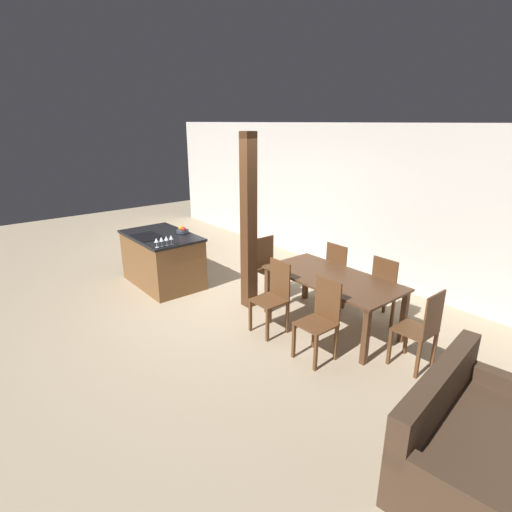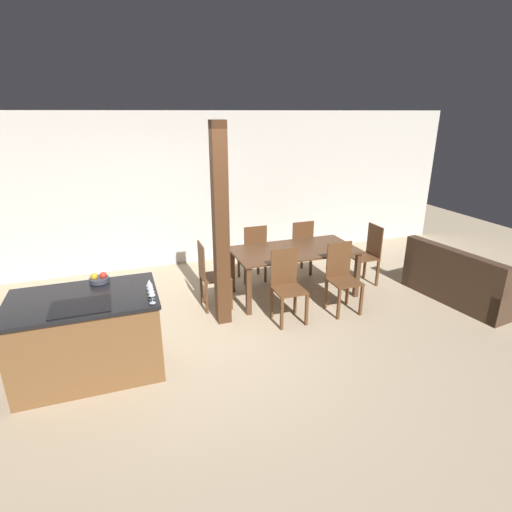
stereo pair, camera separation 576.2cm
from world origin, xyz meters
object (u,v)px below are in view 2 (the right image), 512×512
object	(u,v)px
dining_chair_far_left	(253,252)
dining_chair_far_right	(300,247)
dining_chair_head_end	(210,274)
dining_chair_near_left	(287,284)
timber_post	(221,229)
wine_glass_end	(149,283)
dining_chair_near_right	(342,276)
fruit_bowl	(99,279)
dining_table	(294,255)
dining_chair_foot_end	(367,254)
kitchen_island	(88,335)
wine_glass_middle	(151,289)
wine_glass_near	(152,293)
wine_glass_far	(150,286)
couch	(464,282)

from	to	relation	value
dining_chair_far_left	dining_chair_far_right	bearing A→B (deg)	-180.00
dining_chair_far_left	dining_chair_head_end	xyz separation A→B (m)	(-0.89, -0.69, 0.00)
dining_chair_near_left	timber_post	world-z (taller)	timber_post
wine_glass_end	dining_chair_far_left	xyz separation A→B (m)	(1.80, 1.91, -0.50)
dining_chair_near_right	dining_chair_head_end	bearing A→B (deg)	158.26
dining_chair_far_left	fruit_bowl	bearing A→B (deg)	31.90
dining_table	dining_chair_foot_end	world-z (taller)	dining_chair_foot_end
fruit_bowl	timber_post	size ratio (longest dim) A/B	0.08
dining_chair_far_left	dining_chair_head_end	world-z (taller)	same
dining_table	kitchen_island	bearing A→B (deg)	-159.63
kitchen_island	dining_table	xyz separation A→B (m)	(2.88, 1.07, 0.20)
wine_glass_middle	dining_chair_head_end	bearing A→B (deg)	56.70
dining_chair_near_left	wine_glass_middle	bearing A→B (deg)	-158.89
wine_glass_near	dining_chair_far_left	bearing A→B (deg)	50.14
dining_chair_near_left	dining_chair_far_right	distance (m)	1.61
kitchen_island	wine_glass_near	world-z (taller)	wine_glass_near
wine_glass_middle	timber_post	distance (m)	1.37
wine_glass_near	dining_chair_head_end	distance (m)	1.79
wine_glass_far	dining_chair_foot_end	distance (m)	3.79
wine_glass_middle	dining_chair_head_end	size ratio (longest dim) A/B	0.16
dining_table	couch	size ratio (longest dim) A/B	1.08
wine_glass_middle	wine_glass_far	size ratio (longest dim) A/B	1.00
dining_chair_near_right	dining_chair_far_right	bearing A→B (deg)	90.00
wine_glass_middle	couch	xyz separation A→B (m)	(4.56, 0.38, -0.75)
wine_glass_middle	couch	bearing A→B (deg)	4.76
dining_chair_foot_end	dining_chair_near_right	bearing A→B (deg)	-52.26
dining_chair_far_right	couch	size ratio (longest dim) A/B	0.57
wine_glass_far	couch	world-z (taller)	wine_glass_far
dining_chair_far_left	wine_glass_near	bearing A→B (deg)	50.14
wine_glass_end	timber_post	world-z (taller)	timber_post
kitchen_island	wine_glass_far	xyz separation A→B (m)	(0.67, -0.23, 0.57)
dining_chair_far_left	couch	distance (m)	3.25
wine_glass_near	dining_chair_near_left	world-z (taller)	wine_glass_near
fruit_bowl	dining_chair_far_right	xyz separation A→B (m)	(3.13, 1.43, -0.43)
fruit_bowl	dining_chair_near_left	xyz separation A→B (m)	(2.30, 0.05, -0.43)
wine_glass_middle	dining_table	bearing A→B (deg)	31.96
wine_glass_far	dining_chair_head_end	size ratio (longest dim) A/B	0.16
wine_glass_end	dining_chair_head_end	size ratio (longest dim) A/B	0.16
dining_chair_near_left	dining_chair_far_left	world-z (taller)	same
dining_table	dining_chair_far_right	world-z (taller)	dining_chair_far_right
wine_glass_middle	wine_glass_end	bearing A→B (deg)	90.00
kitchen_island	wine_glass_middle	size ratio (longest dim) A/B	9.77
dining_chair_near_right	wine_glass_end	bearing A→B (deg)	-168.63
wine_glass_middle	dining_chair_head_end	xyz separation A→B (m)	(0.91, 1.38, -0.50)
wine_glass_middle	couch	world-z (taller)	wine_glass_middle
dining_chair_near_left	kitchen_island	bearing A→B (deg)	-171.18
dining_chair_far_right	dining_chair_foot_end	xyz separation A→B (m)	(0.89, -0.69, 0.00)
couch	wine_glass_far	bearing A→B (deg)	85.96
wine_glass_end	wine_glass_near	bearing A→B (deg)	-90.00
wine_glass_end	couch	world-z (taller)	wine_glass_end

